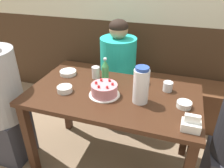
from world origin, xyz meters
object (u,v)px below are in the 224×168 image
at_px(birthday_cake, 104,90).
at_px(napkin_holder, 191,125).
at_px(bowl_soup_white, 68,73).
at_px(bowl_side_dish, 142,81).
at_px(bench_seat, 134,94).
at_px(bowl_sauce_shallow, 184,105).
at_px(water_pitcher, 141,85).
at_px(glass_tumbler_short, 96,72).
at_px(glass_water_tall, 168,86).
at_px(soju_bottle, 105,71).
at_px(bowl_rice_small, 65,89).
at_px(person_teal_shirt, 118,76).

xyz_separation_m(birthday_cake, napkin_holder, (0.61, -0.21, -0.01)).
relative_size(bowl_soup_white, bowl_side_dish, 1.20).
xyz_separation_m(bench_seat, bowl_sauce_shallow, (0.52, -0.85, 0.52)).
bearing_deg(bowl_side_dish, birthday_cake, -130.46).
height_order(bench_seat, birthday_cake, birthday_cake).
bearing_deg(bench_seat, bowl_side_dish, -73.72).
distance_m(water_pitcher, glass_tumbler_short, 0.50).
height_order(bowl_soup_white, glass_water_tall, glass_water_tall).
distance_m(napkin_holder, glass_water_tall, 0.45).
bearing_deg(birthday_cake, water_pitcher, -0.45).
xyz_separation_m(bench_seat, glass_water_tall, (0.39, -0.66, 0.53)).
bearing_deg(bowl_sauce_shallow, birthday_cake, -177.69).
height_order(soju_bottle, bowl_sauce_shallow, soju_bottle).
bearing_deg(bowl_side_dish, bowl_soup_white, -176.64).
distance_m(bowl_soup_white, bowl_sauce_shallow, 1.01).
bearing_deg(bowl_rice_small, birthday_cake, 8.68).
distance_m(napkin_holder, bowl_side_dish, 0.61).
xyz_separation_m(glass_tumbler_short, person_teal_shirt, (0.07, 0.41, -0.22)).
bearing_deg(napkin_holder, person_teal_shirt, 129.12).
xyz_separation_m(birthday_cake, glass_tumbler_short, (-0.16, 0.24, 0.01)).
height_order(soju_bottle, glass_tumbler_short, soju_bottle).
xyz_separation_m(birthday_cake, person_teal_shirt, (-0.09, 0.65, -0.22)).
relative_size(bench_seat, birthday_cake, 8.58).
distance_m(soju_bottle, bowl_soup_white, 0.38).
bearing_deg(soju_bottle, glass_tumbler_short, 151.22).
xyz_separation_m(bowl_side_dish, glass_water_tall, (0.21, -0.05, 0.02)).
relative_size(water_pitcher, napkin_holder, 2.43).
bearing_deg(bowl_side_dish, glass_tumbler_short, -176.72).
distance_m(birthday_cake, bowl_rice_small, 0.31).
xyz_separation_m(bench_seat, bowl_soup_white, (-0.47, -0.65, 0.51)).
relative_size(glass_water_tall, glass_tumbler_short, 0.73).
height_order(water_pitcher, bowl_sauce_shallow, water_pitcher).
bearing_deg(soju_bottle, person_teal_shirt, 93.89).
relative_size(bowl_rice_small, bowl_sauce_shallow, 1.14).
bearing_deg(water_pitcher, glass_water_tall, 51.38).
bearing_deg(glass_tumbler_short, soju_bottle, -28.78).
height_order(water_pitcher, glass_water_tall, water_pitcher).
bearing_deg(bowl_side_dish, person_teal_shirt, 129.03).
height_order(birthday_cake, glass_water_tall, birthday_cake).
xyz_separation_m(bowl_soup_white, bowl_side_dish, (0.65, 0.04, -0.00)).
height_order(bench_seat, bowl_side_dish, bowl_side_dish).
relative_size(birthday_cake, bowl_soup_white, 1.61).
bearing_deg(water_pitcher, napkin_holder, -30.98).
bearing_deg(bowl_sauce_shallow, person_teal_shirt, 136.14).
distance_m(birthday_cake, bowl_side_dish, 0.35).
distance_m(napkin_holder, bowl_soup_white, 1.12).
bearing_deg(glass_water_tall, bench_seat, 120.51).
bearing_deg(glass_water_tall, soju_bottle, -176.93).
height_order(napkin_holder, glass_water_tall, napkin_holder).
bearing_deg(person_teal_shirt, bowl_side_dish, 39.03).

